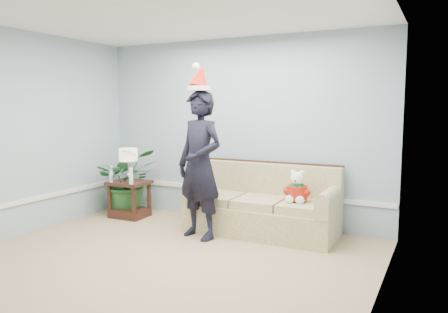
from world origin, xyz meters
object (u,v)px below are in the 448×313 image
at_px(teddy_bear, 297,190).
at_px(houseplant, 127,181).
at_px(side_table, 130,203).
at_px(man, 200,165).
at_px(table_lamp, 128,156).
at_px(sofa, 263,208).

bearing_deg(teddy_bear, houseplant, 174.73).
relative_size(side_table, man, 0.31).
bearing_deg(teddy_bear, man, -160.40).
distance_m(side_table, table_lamp, 0.73).
relative_size(side_table, houseplant, 0.57).
bearing_deg(teddy_bear, sofa, 164.53).
xyz_separation_m(table_lamp, man, (1.54, -0.45, 0.01)).
bearing_deg(houseplant, table_lamp, -43.79).
bearing_deg(man, sofa, 57.45).
bearing_deg(sofa, side_table, -175.99).
xyz_separation_m(table_lamp, houseplant, (-0.14, 0.14, -0.42)).
xyz_separation_m(sofa, teddy_bear, (0.51, -0.11, 0.31)).
distance_m(sofa, side_table, 2.16).
distance_m(sofa, table_lamp, 2.27).
distance_m(sofa, houseplant, 2.33).
relative_size(table_lamp, teddy_bear, 1.21).
xyz_separation_m(sofa, man, (-0.64, -0.59, 0.63)).
xyz_separation_m(man, teddy_bear, (1.15, 0.48, -0.32)).
height_order(table_lamp, houseplant, table_lamp).
relative_size(table_lamp, houseplant, 0.48).
bearing_deg(man, teddy_bear, 37.48).
xyz_separation_m(side_table, houseplant, (-0.17, 0.17, 0.31)).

